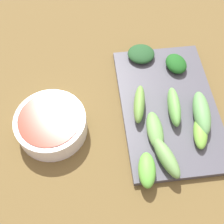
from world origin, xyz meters
name	(u,v)px	position (x,y,z in m)	size (l,w,h in m)	color
tabletop	(134,114)	(0.00, 0.00, 0.01)	(2.10, 2.10, 0.02)	brown
sauce_bowl	(51,124)	(-0.16, -0.02, 0.04)	(0.13, 0.13, 0.04)	white
serving_plate	(169,109)	(0.07, 0.00, 0.03)	(0.18, 0.29, 0.01)	#494952
broccoli_stalk_0	(200,132)	(0.11, -0.07, 0.04)	(0.03, 0.07, 0.02)	#74B53E
broccoli_stalk_1	(174,107)	(0.07, -0.01, 0.05)	(0.02, 0.08, 0.03)	#69B152
broccoli_stalk_2	(202,113)	(0.12, -0.03, 0.05)	(0.03, 0.09, 0.03)	#62A158
broccoli_leafy_3	(141,54)	(0.03, 0.13, 0.04)	(0.06, 0.05, 0.02)	#214C25
broccoli_stalk_4	(148,170)	(0.00, -0.13, 0.04)	(0.03, 0.06, 0.02)	#60B440
broccoli_stalk_5	(155,130)	(0.03, -0.06, 0.04)	(0.03, 0.08, 0.02)	#67A04F
broccoli_stalk_6	(139,102)	(0.01, 0.00, 0.05)	(0.02, 0.08, 0.03)	#6BA044
broccoli_leafy_7	(176,64)	(0.10, 0.09, 0.04)	(0.04, 0.05, 0.02)	#1B581C
broccoli_stalk_8	(167,158)	(0.04, -0.11, 0.05)	(0.03, 0.08, 0.03)	#6DA055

